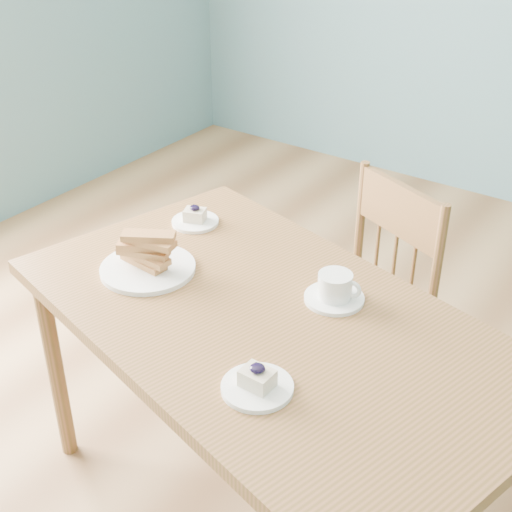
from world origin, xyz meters
TOP-DOWN VIEW (x-y plane):
  - room at (0.00, 0.00)m, footprint 5.01×5.01m
  - dining_table at (-0.39, 0.09)m, footprint 1.43×1.04m
  - dining_chair at (-0.40, 0.59)m, footprint 0.48×0.47m
  - cheesecake_plate_near at (-0.27, -0.14)m, footprint 0.15×0.15m
  - cheesecake_plate_far at (-0.84, 0.35)m, footprint 0.14×0.14m
  - coffee_cup at (-0.30, 0.24)m, footprint 0.15×0.15m
  - biscotti_plate at (-0.77, 0.08)m, footprint 0.25×0.25m

SIDE VIEW (x-z plane):
  - dining_chair at x=-0.40m, z-range 0.01..0.83m
  - dining_table at x=-0.39m, z-range 0.28..0.97m
  - cheesecake_plate_far at x=-0.84m, z-range 0.68..0.73m
  - cheesecake_plate_near at x=-0.27m, z-range 0.68..0.74m
  - coffee_cup at x=-0.30m, z-range 0.69..0.76m
  - biscotti_plate at x=-0.77m, z-range 0.67..0.79m
  - room at x=0.00m, z-range -0.01..2.71m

